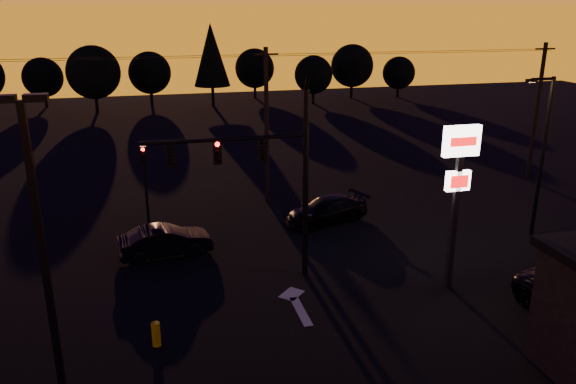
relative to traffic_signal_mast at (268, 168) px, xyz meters
name	(u,v)px	position (x,y,z in m)	size (l,w,h in m)	color
ground	(295,327)	(0.10, -3.99, -4.94)	(120.00, 120.00, 0.00)	black
lane_arrow	(296,303)	(0.60, -2.33, -4.93)	(1.20, 3.10, 0.01)	beige
traffic_signal_mast	(268,168)	(0.00, 0.00, 0.00)	(6.79, 0.52, 8.58)	black
secondary_signal	(145,175)	(-4.90, 7.49, -2.07)	(0.30, 0.31, 4.35)	black
parking_lot_light	(42,247)	(-7.40, -6.99, 0.33)	(1.25, 0.30, 9.14)	black
pylon_sign	(459,173)	(7.10, -2.49, -0.02)	(1.50, 0.28, 6.80)	black
streetlight	(542,151)	(14.01, 1.51, -0.52)	(1.55, 0.35, 8.00)	black
utility_pole_1	(267,126)	(2.10, 10.01, -0.34)	(1.40, 0.26, 9.00)	black
utility_pole_2	(536,112)	(20.10, 10.01, -0.34)	(1.40, 0.26, 9.00)	black
power_wires	(266,55)	(2.10, 10.01, 3.63)	(36.00, 1.22, 0.07)	black
bollard	(156,334)	(-4.82, -3.98, -4.50)	(0.29, 0.29, 0.88)	#CBC000
tree_1	(43,77)	(-15.90, 49.01, -1.50)	(4.54, 4.54, 5.71)	black
tree_2	(93,72)	(-9.90, 44.01, -0.57)	(5.77, 5.78, 7.26)	black
tree_3	(150,73)	(-3.90, 48.01, -1.19)	(4.95, 4.95, 6.22)	black
tree_4	(211,55)	(3.10, 45.01, 0.99)	(4.18, 4.18, 9.50)	black
tree_5	(255,68)	(9.10, 50.01, -1.19)	(4.95, 4.95, 6.22)	black
tree_6	(313,75)	(15.10, 44.01, -1.50)	(4.54, 4.54, 5.71)	black
tree_7	(352,66)	(21.10, 47.01, -0.88)	(5.36, 5.36, 6.74)	black
tree_8	(399,73)	(27.10, 46.01, -1.82)	(4.12, 4.12, 5.19)	black
car_mid	(165,241)	(-4.18, 3.52, -4.23)	(1.50, 4.30, 1.42)	black
car_right	(327,210)	(4.49, 5.80, -4.26)	(1.90, 4.67, 1.35)	black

